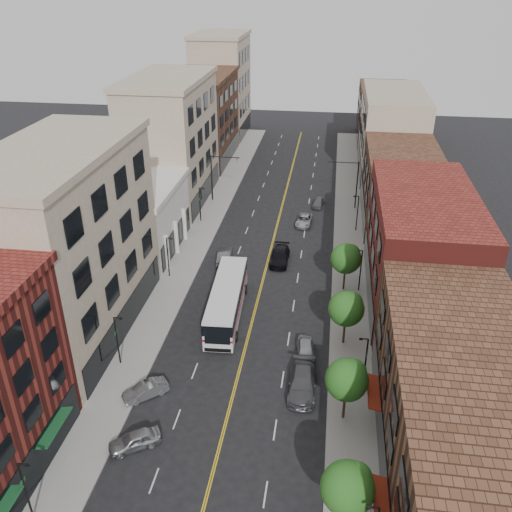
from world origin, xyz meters
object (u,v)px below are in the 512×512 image
at_px(car_parked_far, 306,350).
at_px(car_lane_b, 304,220).
at_px(city_bus, 227,299).
at_px(car_angle_b, 146,390).
at_px(car_lane_behind, 225,256).
at_px(car_lane_c, 318,202).
at_px(car_lane_a, 280,256).
at_px(car_angle_a, 135,440).
at_px(car_parked_mid, 302,383).

bearing_deg(car_parked_far, car_lane_b, 88.40).
height_order(city_bus, car_angle_b, city_bus).
distance_m(car_lane_behind, car_lane_b, 15.32).
distance_m(car_angle_b, car_lane_behind, 24.65).
relative_size(car_angle_b, car_lane_c, 1.03).
distance_m(car_lane_a, car_lane_b, 11.79).
bearing_deg(city_bus, car_lane_behind, 99.17).
relative_size(car_angle_b, car_lane_behind, 0.84).
bearing_deg(car_lane_c, city_bus, -98.13).
distance_m(city_bus, car_lane_c, 31.97).
distance_m(car_angle_b, car_lane_c, 45.69).
xyz_separation_m(car_angle_a, car_lane_b, (10.10, 42.33, -0.04)).
bearing_deg(car_lane_b, city_bus, -100.02).
height_order(car_parked_mid, car_lane_b, car_parked_mid).
bearing_deg(car_lane_b, car_angle_a, -98.20).
height_order(car_parked_far, car_lane_behind, car_lane_behind).
distance_m(car_angle_a, car_angle_b, 5.49).
relative_size(car_lane_behind, car_lane_b, 1.02).
xyz_separation_m(car_lane_behind, car_lane_a, (6.80, 0.78, 0.02)).
distance_m(car_parked_mid, car_lane_c, 41.25).
xyz_separation_m(car_parked_mid, car_lane_c, (-0.35, 41.25, -0.19)).
distance_m(car_angle_a, car_lane_a, 31.75).
bearing_deg(car_angle_a, city_bus, 136.37).
bearing_deg(car_angle_b, car_lane_a, 120.46).
bearing_deg(car_lane_behind, car_lane_c, -124.72).
bearing_deg(car_lane_behind, car_parked_mid, 111.21).
xyz_separation_m(city_bus, car_lane_b, (6.52, 23.92, -1.35)).
relative_size(car_parked_mid, car_lane_behind, 1.23).
distance_m(car_angle_b, car_lane_a, 26.84).
bearing_deg(car_lane_behind, car_lane_b, -131.83).
distance_m(car_angle_a, car_parked_mid, 14.57).
distance_m(car_parked_far, car_lane_a, 18.51).
bearing_deg(car_angle_a, car_angle_b, 157.34).
relative_size(car_parked_far, car_lane_behind, 0.88).
distance_m(car_lane_a, car_lane_c, 18.94).
bearing_deg(car_parked_far, car_angle_b, -156.25).
distance_m(car_parked_mid, car_lane_behind, 24.59).
distance_m(car_parked_far, car_lane_behind, 20.48).
height_order(car_angle_a, car_lane_c, car_angle_a).
relative_size(car_parked_far, car_lane_a, 0.76).
distance_m(car_angle_a, car_lane_behind, 29.99).
bearing_deg(city_bus, car_lane_c, 71.90).
xyz_separation_m(car_angle_a, car_parked_mid, (12.15, 8.03, 0.15)).
relative_size(car_angle_a, car_lane_a, 0.74).
relative_size(car_angle_a, car_angle_b, 1.02).
height_order(car_parked_far, car_lane_a, car_lane_a).
bearing_deg(car_angle_b, car_parked_mid, 60.94).
xyz_separation_m(city_bus, car_parked_mid, (8.56, -10.38, -1.16)).
relative_size(city_bus, car_angle_a, 3.39).
xyz_separation_m(city_bus, car_angle_b, (-4.53, -13.01, -1.34)).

